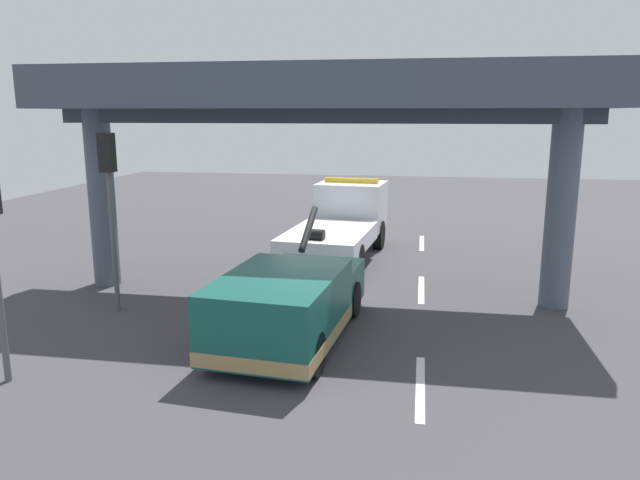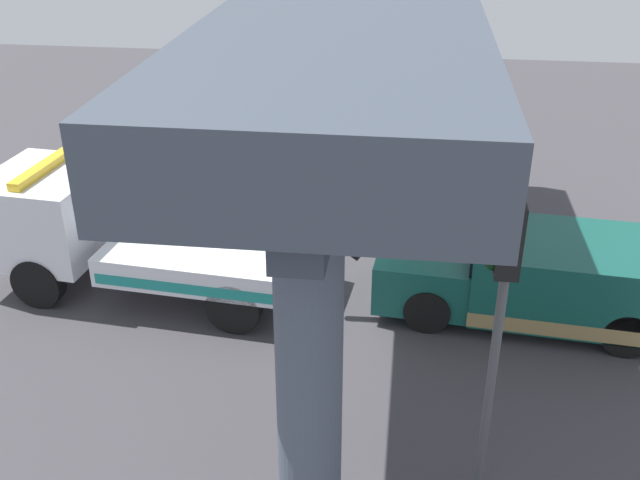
{
  "view_description": "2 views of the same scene",
  "coord_description": "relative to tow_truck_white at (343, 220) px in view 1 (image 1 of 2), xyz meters",
  "views": [
    {
      "loc": [
        -15.86,
        -2.63,
        4.72
      ],
      "look_at": [
        0.51,
        0.15,
        1.17
      ],
      "focal_mm": 33.4,
      "sensor_mm": 36.0,
      "label": 1
    },
    {
      "loc": [
        -1.8,
        12.22,
        7.69
      ],
      "look_at": [
        -0.25,
        -0.12,
        1.24
      ],
      "focal_mm": 41.73,
      "sensor_mm": 36.0,
      "label": 2
    }
  ],
  "objects": [
    {
      "name": "traffic_light_far",
      "position": [
        -6.7,
        4.64,
        1.91
      ],
      "size": [
        0.39,
        0.32,
        4.27
      ],
      "color": "#515456",
      "rests_on": "ground"
    },
    {
      "name": "tow_truck_white",
      "position": [
        0.0,
        0.0,
        0.0
      ],
      "size": [
        7.34,
        2.94,
        2.46
      ],
      "color": "white",
      "rests_on": "ground"
    },
    {
      "name": "towed_van_green",
      "position": [
        -7.97,
        0.08,
        -0.42
      ],
      "size": [
        5.38,
        2.65,
        1.58
      ],
      "color": "#145147",
      "rests_on": "ground"
    },
    {
      "name": "lane_stripe_mid",
      "position": [
        -3.71,
        -2.67,
        -1.2
      ],
      "size": [
        2.6,
        0.16,
        0.01
      ],
      "primitive_type": "cube",
      "color": "silver",
      "rests_on": "ground"
    },
    {
      "name": "lane_stripe_east",
      "position": [
        2.29,
        -2.67,
        -1.2
      ],
      "size": [
        2.6,
        0.16,
        0.01
      ],
      "primitive_type": "cube",
      "color": "silver",
      "rests_on": "ground"
    },
    {
      "name": "ground_plane",
      "position": [
        -3.71,
        0.07,
        -1.25
      ],
      "size": [
        60.0,
        40.0,
        0.1
      ],
      "primitive_type": "cube",
      "color": "#423F44"
    },
    {
      "name": "overpass_structure",
      "position": [
        -4.62,
        0.07,
        3.86
      ],
      "size": [
        3.6,
        13.98,
        5.85
      ],
      "color": "#4C5666",
      "rests_on": "ground"
    },
    {
      "name": "lane_stripe_west",
      "position": [
        -9.71,
        -2.67,
        -1.2
      ],
      "size": [
        2.6,
        0.16,
        0.01
      ],
      "primitive_type": "cube",
      "color": "silver",
      "rests_on": "ground"
    }
  ]
}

